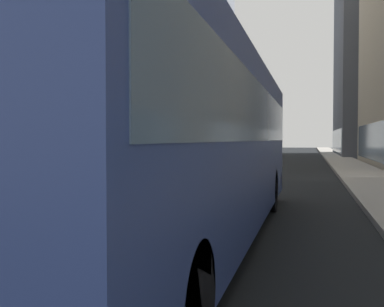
% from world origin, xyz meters
% --- Properties ---
extents(ground_plane, '(120.00, 120.00, 0.00)m').
position_xyz_m(ground_plane, '(0.00, 35.00, 0.00)').
color(ground_plane, black).
extents(sidewalk_left, '(2.40, 110.00, 0.15)m').
position_xyz_m(sidewalk_left, '(-5.70, 35.00, 0.07)').
color(sidewalk_left, gray).
rests_on(sidewalk_left, ground).
extents(sidewalk_right, '(2.40, 110.00, 0.15)m').
position_xyz_m(sidewalk_right, '(5.70, 35.00, 0.07)').
color(sidewalk_right, '#9E9991').
rests_on(sidewalk_right, ground).
extents(building_left_far, '(9.47, 19.32, 32.82)m').
position_xyz_m(building_left_far, '(-11.90, 50.21, 16.40)').
color(building_left_far, slate).
rests_on(building_left_far, ground).
extents(transit_bus, '(2.78, 11.53, 3.05)m').
position_xyz_m(transit_bus, '(1.20, 4.31, 1.78)').
color(transit_bus, '#33478C').
rests_on(transit_bus, ground).
extents(car_blue_hatchback, '(1.70, 4.24, 1.62)m').
position_xyz_m(car_blue_hatchback, '(-1.20, 39.42, 0.82)').
color(car_blue_hatchback, '#4C6BB7').
rests_on(car_blue_hatchback, ground).
extents(car_yellow_taxi, '(1.79, 4.56, 1.62)m').
position_xyz_m(car_yellow_taxi, '(-1.20, 47.50, 0.82)').
color(car_yellow_taxi, yellow).
rests_on(car_yellow_taxi, ground).
extents(car_red_coupe, '(1.86, 4.25, 1.62)m').
position_xyz_m(car_red_coupe, '(-2.80, 21.28, 0.82)').
color(car_red_coupe, red).
rests_on(car_red_coupe, ground).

